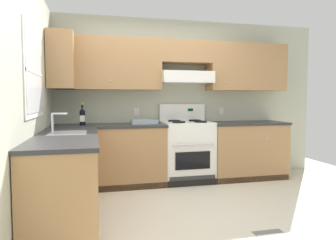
# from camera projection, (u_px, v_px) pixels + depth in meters

# --- Properties ---
(ground_plane) EXTENTS (7.04, 7.04, 0.00)m
(ground_plane) POSITION_uv_depth(u_px,v_px,m) (182.00, 211.00, 3.56)
(ground_plane) COLOR beige
(floor_accent_tile) EXTENTS (0.30, 0.30, 0.01)m
(floor_accent_tile) POSITION_uv_depth(u_px,v_px,m) (274.00, 237.00, 2.90)
(floor_accent_tile) COLOR slate
(floor_accent_tile) RESTS_ON ground_plane
(wall_back) EXTENTS (4.68, 0.57, 2.55)m
(wall_back) POSITION_uv_depth(u_px,v_px,m) (180.00, 87.00, 5.04)
(wall_back) COLOR #B7BAA3
(wall_back) RESTS_ON ground_plane
(wall_left) EXTENTS (0.47, 4.00, 2.55)m
(wall_left) POSITION_uv_depth(u_px,v_px,m) (33.00, 93.00, 3.32)
(wall_left) COLOR #B7BAA3
(wall_left) RESTS_ON ground_plane
(counter_back_run) EXTENTS (3.60, 0.65, 0.91)m
(counter_back_run) POSITION_uv_depth(u_px,v_px,m) (173.00, 153.00, 4.79)
(counter_back_run) COLOR #A87A4C
(counter_back_run) RESTS_ON ground_plane
(counter_left_run) EXTENTS (0.63, 1.91, 1.13)m
(counter_left_run) POSITION_uv_depth(u_px,v_px,m) (67.00, 178.00, 3.24)
(counter_left_run) COLOR #A87A4C
(counter_left_run) RESTS_ON ground_plane
(stove) EXTENTS (0.76, 0.62, 1.20)m
(stove) POSITION_uv_depth(u_px,v_px,m) (187.00, 151.00, 4.85)
(stove) COLOR white
(stove) RESTS_ON ground_plane
(wine_bottle) EXTENTS (0.08, 0.08, 0.31)m
(wine_bottle) POSITION_uv_depth(u_px,v_px,m) (82.00, 116.00, 4.40)
(wine_bottle) COLOR black
(wine_bottle) RESTS_ON counter_back_run
(bowl) EXTENTS (0.39, 0.28, 0.06)m
(bowl) POSITION_uv_depth(u_px,v_px,m) (144.00, 122.00, 4.70)
(bowl) COLOR #9EADB7
(bowl) RESTS_ON counter_back_run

